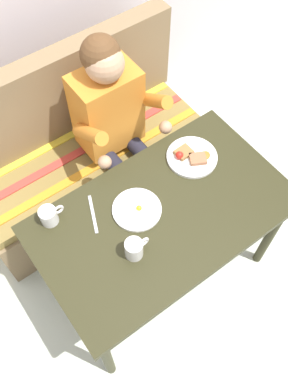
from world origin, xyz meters
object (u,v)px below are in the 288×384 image
object	(u,v)px
table	(163,222)
coffee_mug_second	(134,248)
knife	(93,214)
plate_eggs	(137,209)
couch	(85,157)
person	(115,120)
coffee_mug	(49,215)
plate_breakfast	(192,157)

from	to	relation	value
table	coffee_mug_second	xyz separation A→B (m)	(-0.22, -0.08, 0.13)
table	knife	bearing A→B (deg)	144.83
table	coffee_mug_second	size ratio (longest dim) A/B	10.17
plate_eggs	couch	bearing A→B (deg)	82.57
table	plate_eggs	distance (m)	0.15
person	coffee_mug	world-z (taller)	person
person	coffee_mug	distance (m)	0.65
table	couch	bearing A→B (deg)	90.00
knife	couch	bearing A→B (deg)	88.12
plate_breakfast	knife	bearing A→B (deg)	177.91
person	plate_breakfast	size ratio (longest dim) A/B	4.79
coffee_mug_second	plate_breakfast	bearing A→B (deg)	25.34
person	knife	world-z (taller)	person
table	coffee_mug	xyz separation A→B (m)	(-0.44, 0.27, 0.13)
coffee_mug	table	bearing A→B (deg)	-32.11
table	knife	xyz separation A→B (m)	(-0.26, 0.19, 0.08)
plate_eggs	coffee_mug	distance (m)	0.40
table	plate_breakfast	world-z (taller)	plate_breakfast
couch	knife	size ratio (longest dim) A/B	7.20
person	plate_eggs	xyz separation A→B (m)	(-0.22, -0.51, -0.00)
plate_eggs	knife	world-z (taller)	plate_eggs
couch	knife	world-z (taller)	couch
couch	plate_breakfast	world-z (taller)	couch
plate_eggs	coffee_mug	size ratio (longest dim) A/B	1.94
table	person	size ratio (longest dim) A/B	0.99
plate_breakfast	table	bearing A→B (deg)	-151.55
couch	coffee_mug	xyz separation A→B (m)	(-0.44, -0.49, 0.45)
table	plate_breakfast	bearing A→B (deg)	28.45
plate_eggs	coffee_mug	xyz separation A→B (m)	(-0.35, 0.19, 0.04)
couch	person	distance (m)	0.47
plate_breakfast	knife	size ratio (longest dim) A/B	1.27
coffee_mug	coffee_mug_second	xyz separation A→B (m)	(0.21, -0.36, 0.01)
coffee_mug	coffee_mug_second	bearing A→B (deg)	-59.12
coffee_mug_second	knife	xyz separation A→B (m)	(-0.04, 0.27, -0.05)
plate_breakfast	person	bearing A→B (deg)	112.12
table	person	bearing A→B (deg)	77.39
plate_breakfast	plate_eggs	size ratio (longest dim) A/B	1.11
person	plate_eggs	distance (m)	0.55
plate_eggs	coffee_mug	bearing A→B (deg)	151.35
coffee_mug	couch	bearing A→B (deg)	48.46
coffee_mug_second	person	bearing A→B (deg)	62.31
plate_breakfast	coffee_mug	bearing A→B (deg)	171.69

